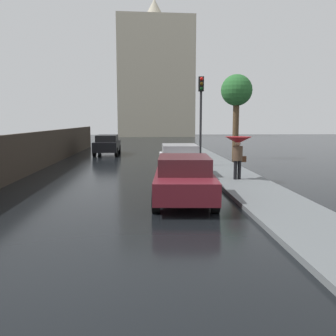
# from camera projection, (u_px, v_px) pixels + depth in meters

# --- Properties ---
(ground) EXTENTS (120.00, 120.00, 0.00)m
(ground) POSITION_uv_depth(u_px,v_px,m) (58.00, 297.00, 5.14)
(ground) COLOR black
(car_maroon_near_kerb) EXTENTS (2.07, 4.31, 1.42)m
(car_maroon_near_kerb) POSITION_uv_depth(u_px,v_px,m) (184.00, 178.00, 11.09)
(car_maroon_near_kerb) COLOR maroon
(car_maroon_near_kerb) RESTS_ON ground
(car_white_mid_road) EXTENTS (1.84, 3.89, 1.46)m
(car_white_mid_road) POSITION_uv_depth(u_px,v_px,m) (179.00, 160.00, 16.02)
(car_white_mid_road) COLOR silver
(car_white_mid_road) RESTS_ON ground
(car_black_far_ahead) EXTENTS (1.78, 4.33, 1.47)m
(car_black_far_ahead) POSITION_uv_depth(u_px,v_px,m) (107.00, 144.00, 26.41)
(car_black_far_ahead) COLOR black
(car_black_far_ahead) RESTS_ON ground
(pedestrian_with_umbrella_near) EXTENTS (1.07, 1.07, 1.73)m
(pedestrian_with_umbrella_near) POSITION_uv_depth(u_px,v_px,m) (238.00, 145.00, 14.40)
(pedestrian_with_umbrella_near) COLOR black
(pedestrian_with_umbrella_near) RESTS_ON sidewalk_strip
(traffic_light) EXTENTS (0.26, 0.39, 4.64)m
(traffic_light) POSITION_uv_depth(u_px,v_px,m) (201.00, 105.00, 18.63)
(traffic_light) COLOR black
(traffic_light) RESTS_ON sidewalk_strip
(street_tree_near) EXTENTS (2.01, 2.01, 5.47)m
(street_tree_near) POSITION_uv_depth(u_px,v_px,m) (237.00, 93.00, 22.96)
(street_tree_near) COLOR #4C3823
(street_tree_near) RESTS_ON ground
(distant_tower) EXTENTS (12.25, 10.19, 21.69)m
(distant_tower) POSITION_uv_depth(u_px,v_px,m) (155.00, 78.00, 58.08)
(distant_tower) COLOR beige
(distant_tower) RESTS_ON ground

